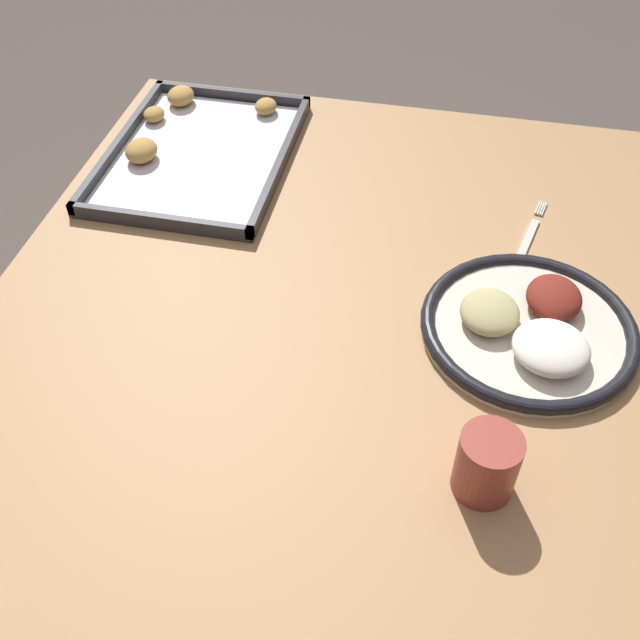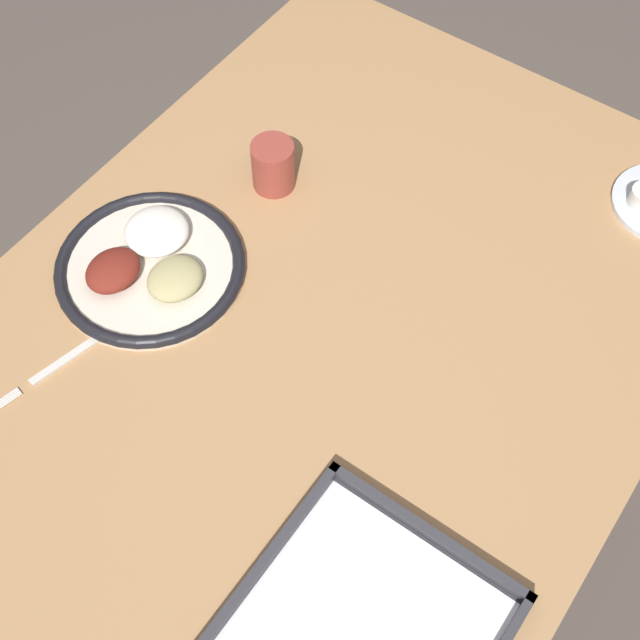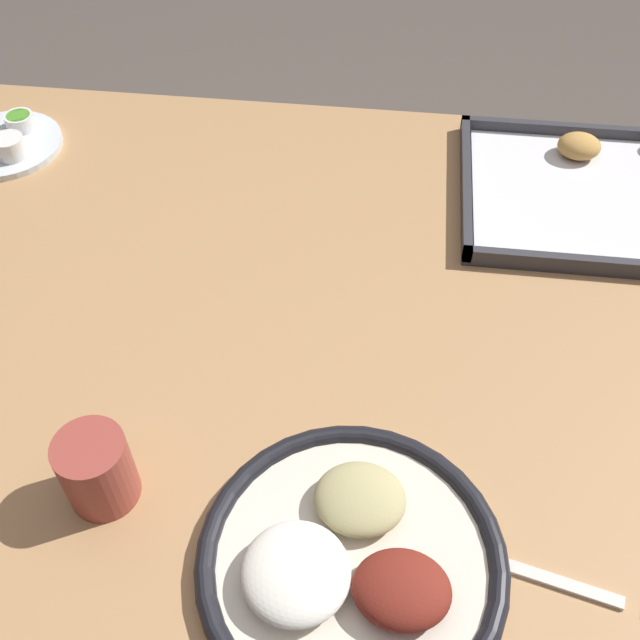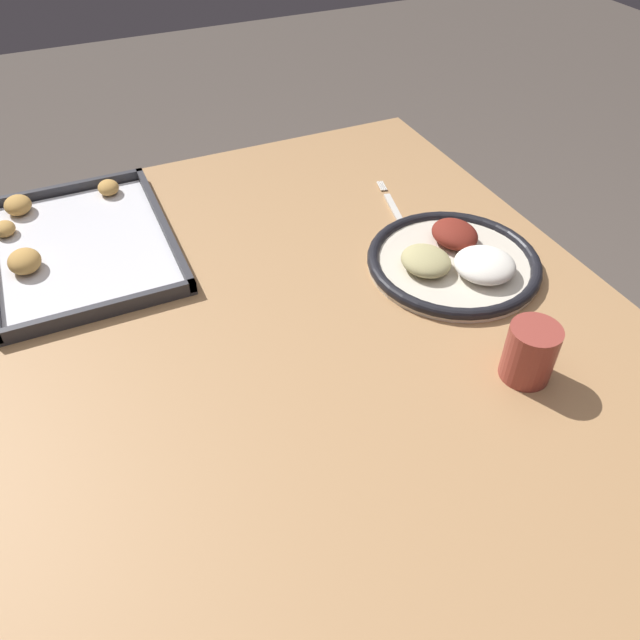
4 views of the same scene
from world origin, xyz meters
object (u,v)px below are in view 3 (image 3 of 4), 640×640
(fork, at_px, (549,579))
(drinking_cup, at_px, (97,470))
(baking_tray, at_px, (617,191))
(dinner_plate, at_px, (350,560))
(saucer_plate, at_px, (4,141))

(fork, distance_m, drinking_cup, 0.44)
(baking_tray, bearing_deg, drinking_cup, -137.16)
(dinner_plate, xyz_separation_m, drinking_cup, (-0.25, 0.05, 0.03))
(fork, height_order, baking_tray, baking_tray)
(dinner_plate, bearing_deg, saucer_plate, 134.36)
(baking_tray, height_order, drinking_cup, drinking_cup)
(dinner_plate, distance_m, baking_tray, 0.67)
(dinner_plate, xyz_separation_m, baking_tray, (0.32, 0.58, -0.00))
(fork, relative_size, drinking_cup, 2.49)
(drinking_cup, bearing_deg, fork, -5.28)
(dinner_plate, relative_size, fork, 1.36)
(saucer_plate, relative_size, drinking_cup, 1.97)
(dinner_plate, height_order, fork, dinner_plate)
(fork, height_order, saucer_plate, saucer_plate)
(dinner_plate, bearing_deg, drinking_cup, 169.07)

